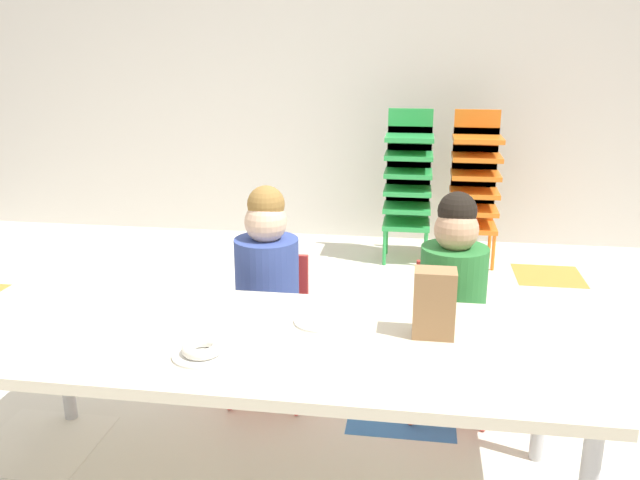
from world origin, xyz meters
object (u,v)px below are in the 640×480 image
Objects in this scene: paper_bag_brown at (434,303)px; paper_plate_near_edge at (203,355)px; seated_child_middle_seat at (453,284)px; kid_chair_green_stack at (408,178)px; donut_powdered_on_plate at (202,348)px; paper_plate_center_table at (321,321)px; seated_child_near_camera at (268,275)px; craft_table at (270,349)px; kid_chair_orange_stack at (475,180)px.

paper_bag_brown is 0.73m from paper_plate_near_edge.
paper_plate_near_edge is (-0.76, -0.77, 0.02)m from seated_child_middle_seat.
donut_powdered_on_plate is at bearing -101.06° from kid_chair_green_stack.
kid_chair_green_stack is at bearing 96.22° from seated_child_middle_seat.
paper_plate_near_edge is at bearing 0.00° from donut_powdered_on_plate.
paper_bag_brown reaches higher than paper_plate_center_table.
seated_child_near_camera is 0.77m from paper_plate_near_edge.
seated_child_near_camera is 0.74m from seated_child_middle_seat.
seated_child_middle_seat is 0.88× the size of kid_chair_green_stack.
seated_child_middle_seat is 2.02m from kid_chair_green_stack.
paper_bag_brown is 1.22× the size of paper_plate_near_edge.
paper_plate_near_edge is 1.00× the size of paper_plate_center_table.
craft_table is 16.14× the size of donut_powdered_on_plate.
donut_powdered_on_plate reaches higher than paper_plate_near_edge.
craft_table is at bearing 43.90° from donut_powdered_on_plate.
kid_chair_orange_stack is 8.47× the size of donut_powdered_on_plate.
seated_child_middle_seat is 1.08m from paper_plate_near_edge.
kid_chair_green_stack is 5.78× the size of paper_plate_near_edge.
seated_child_near_camera reaches higher than paper_plate_center_table.
donut_powdered_on_plate is (-0.54, -2.78, 0.02)m from kid_chair_green_stack.
kid_chair_orange_stack is 5.78× the size of paper_plate_near_edge.
donut_powdered_on_plate is at bearing 0.00° from paper_plate_near_edge.
craft_table is 2.64m from kid_chair_green_stack.
paper_plate_center_table is at bearing -105.27° from kid_chair_orange_stack.
kid_chair_green_stack reaches higher than seated_child_near_camera.
seated_child_middle_seat reaches higher than paper_plate_center_table.
paper_plate_center_table is 1.47× the size of donut_powdered_on_plate.
kid_chair_green_stack is 1.00× the size of kid_chair_orange_stack.
kid_chair_orange_stack is at bearing 83.56° from seated_child_middle_seat.
donut_powdered_on_plate is at bearing -134.75° from seated_child_middle_seat.
paper_plate_near_edge is (-0.54, -2.78, -0.00)m from kid_chair_green_stack.
seated_child_middle_seat is 5.10× the size of paper_plate_center_table.
paper_bag_brown reaches higher than paper_plate_near_edge.
paper_plate_center_table is (0.14, 0.13, 0.05)m from craft_table.
kid_chair_green_stack is at bearing 92.99° from paper_bag_brown.
seated_child_middle_seat reaches higher than paper_plate_near_edge.
donut_powdered_on_plate is (-0.31, -0.29, 0.02)m from paper_plate_center_table.
paper_bag_brown is (-0.31, -2.53, 0.10)m from kid_chair_orange_stack.
craft_table is at bearing -170.59° from paper_bag_brown.
craft_table is 2.74m from kid_chair_orange_stack.
paper_plate_center_table is at bearing 43.42° from paper_plate_near_edge.
kid_chair_orange_stack is 2.95m from paper_plate_near_edge.
kid_chair_orange_stack is at bearing 70.41° from donut_powdered_on_plate.
craft_table is 9.01× the size of paper_bag_brown.
kid_chair_green_stack reaches higher than paper_plate_center_table.
seated_child_middle_seat is (0.74, 0.00, 0.00)m from seated_child_near_camera.
seated_child_middle_seat is 0.88× the size of kid_chair_orange_stack.
craft_table is at bearing -98.17° from kid_chair_green_stack.
craft_table is 2.16× the size of seated_child_middle_seat.
donut_powdered_on_plate is at bearing -136.10° from craft_table.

